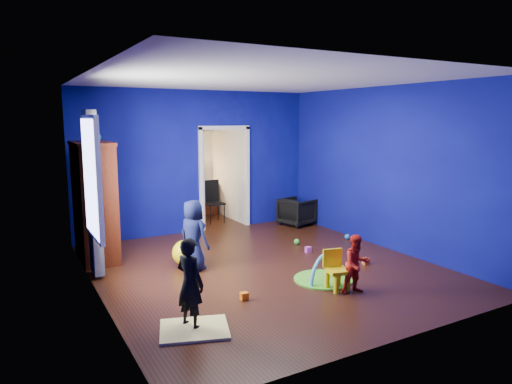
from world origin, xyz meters
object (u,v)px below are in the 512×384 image
vase (94,135)px  tv_armoire (95,202)px  toddler_red (356,264)px  play_mat (323,279)px  armchair (297,212)px  folding_chair (214,203)px  crt_tv (97,199)px  hopper_ball (185,253)px  child_black (190,283)px  child_navy (193,235)px  study_desk (198,200)px  kid_chair (338,272)px

vase → tv_armoire: 1.13m
toddler_red → play_mat: 0.72m
armchair → folding_chair: (-1.50, 1.10, 0.16)m
tv_armoire → crt_tv: size_ratio=2.80×
toddler_red → folding_chair: 4.79m
hopper_ball → folding_chair: size_ratio=0.45×
tv_armoire → child_black: bearing=-81.8°
play_mat → folding_chair: folding_chair is taller
crt_tv → hopper_ball: size_ratio=1.69×
child_navy → armchair: bearing=-86.2°
tv_armoire → study_desk: size_ratio=2.23×
child_navy → folding_chair: child_navy is taller
toddler_red → kid_chair: bearing=134.8°
armchair → child_navy: 3.55m
tv_armoire → folding_chair: size_ratio=2.13×
child_navy → kid_chair: (1.41, -1.77, -0.30)m
vase → child_black: bearing=-80.9°
toddler_red → play_mat: toddler_red is taller
hopper_ball → play_mat: size_ratio=0.49×
play_mat → toddler_red: bearing=-80.9°
child_navy → crt_tv: 1.79m
armchair → kid_chair: 3.88m
armchair → tv_armoire: tv_armoire is taller
vase → kid_chair: 4.21m
vase → study_desk: bearing=44.9°
armchair → child_navy: size_ratio=0.60×
kid_chair → play_mat: 0.47m
kid_chair → folding_chair: bearing=101.2°
kid_chair → play_mat: kid_chair is taller
armchair → kid_chair: armchair is taller
child_navy → vase: (-1.22, 0.97, 1.52)m
armchair → play_mat: 3.51m
crt_tv → study_desk: bearing=42.1°
toddler_red → tv_armoire: size_ratio=0.41×
vase → tv_armoire: bearing=90.0°
toddler_red → study_desk: size_ratio=0.91×
vase → tv_armoire: (0.00, 0.30, -1.09)m
armchair → kid_chair: (-1.69, -3.49, -0.05)m
tv_armoire → kid_chair: size_ratio=3.92×
tv_armoire → child_navy: bearing=-46.1°
play_mat → folding_chair: 4.22m
tv_armoire → vase: bearing=-90.0°
tv_armoire → hopper_ball: tv_armoire is taller
study_desk → child_black: bearing=-112.8°
hopper_ball → folding_chair: (1.65, 2.57, 0.25)m
child_navy → hopper_ball: child_navy is taller
toddler_red → folding_chair: (0.04, 4.79, 0.06)m
child_black → toddler_red: size_ratio=1.30×
vase → kid_chair: size_ratio=0.44×
toddler_red → study_desk: 5.75m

